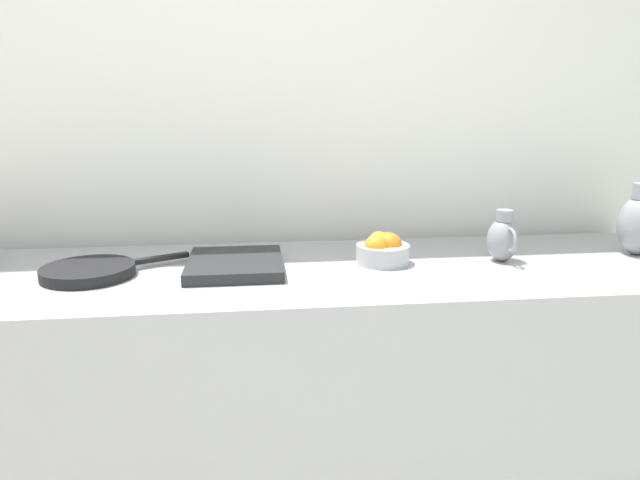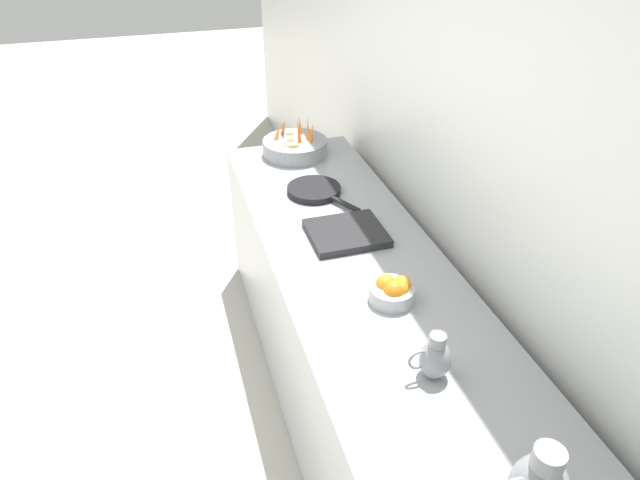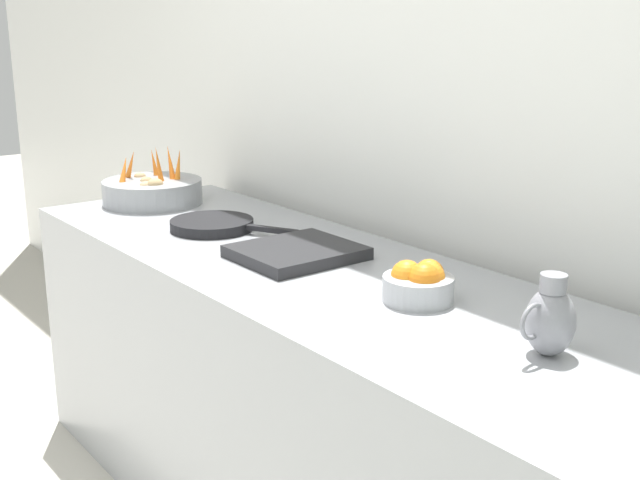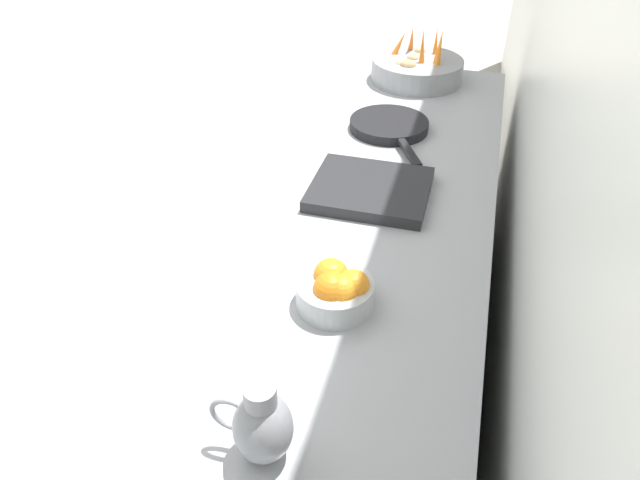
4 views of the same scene
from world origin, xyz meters
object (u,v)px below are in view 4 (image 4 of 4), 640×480
object	(u,v)px
orange_bowl	(337,289)
metal_pitcher_short	(262,425)
skillet_on_counter	(389,125)
vegetable_colander	(417,69)

from	to	relation	value
orange_bowl	metal_pitcher_short	world-z (taller)	metal_pitcher_short
metal_pitcher_short	skillet_on_counter	size ratio (longest dim) A/B	0.41
metal_pitcher_short	skillet_on_counter	world-z (taller)	metal_pitcher_short
skillet_on_counter	orange_bowl	bearing A→B (deg)	92.83
vegetable_colander	skillet_on_counter	world-z (taller)	vegetable_colander
orange_bowl	metal_pitcher_short	xyz separation A→B (m)	(0.03, 0.41, 0.03)
orange_bowl	skillet_on_counter	world-z (taller)	orange_bowl
vegetable_colander	skillet_on_counter	xyz separation A→B (m)	(0.02, 0.50, -0.03)
orange_bowl	skillet_on_counter	size ratio (longest dim) A/B	0.41
metal_pitcher_short	vegetable_colander	bearing A→B (deg)	-90.14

